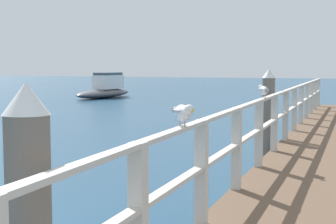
{
  "coord_description": "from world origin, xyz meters",
  "views": [
    {
      "loc": [
        0.27,
        0.62,
        2.1
      ],
      "look_at": [
        -2.69,
        8.66,
        1.31
      ],
      "focal_mm": 55.71,
      "sensor_mm": 36.0,
      "label": 1
    }
  ],
  "objects_px": {
    "dock_piling_far": "(268,113)",
    "seagull_foreground": "(183,112)",
    "seagull_background": "(263,90)",
    "boat_4": "(105,89)"
  },
  "relations": [
    {
      "from": "seagull_foreground",
      "to": "seagull_background",
      "type": "distance_m",
      "value": 4.28
    },
    {
      "from": "seagull_foreground",
      "to": "seagull_background",
      "type": "relative_size",
      "value": 0.9
    },
    {
      "from": "seagull_foreground",
      "to": "seagull_background",
      "type": "xyz_separation_m",
      "value": [
        -0.01,
        4.28,
        0.0
      ]
    },
    {
      "from": "dock_piling_far",
      "to": "seagull_foreground",
      "type": "height_order",
      "value": "dock_piling_far"
    },
    {
      "from": "seagull_foreground",
      "to": "seagull_background",
      "type": "bearing_deg",
      "value": -127.61
    },
    {
      "from": "seagull_background",
      "to": "boat_4",
      "type": "xyz_separation_m",
      "value": [
        -13.43,
        20.47,
        -1.15
      ]
    },
    {
      "from": "seagull_background",
      "to": "seagull_foreground",
      "type": "bearing_deg",
      "value": -114.49
    },
    {
      "from": "dock_piling_far",
      "to": "seagull_background",
      "type": "relative_size",
      "value": 4.41
    },
    {
      "from": "seagull_foreground",
      "to": "boat_4",
      "type": "xyz_separation_m",
      "value": [
        -13.44,
        24.76,
        -1.15
      ]
    },
    {
      "from": "seagull_foreground",
      "to": "dock_piling_far",
      "type": "bearing_deg",
      "value": -124.64
    }
  ]
}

